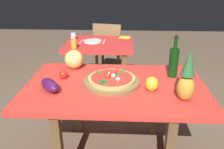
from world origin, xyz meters
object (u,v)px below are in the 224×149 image
at_px(bell_pepper, 152,84).
at_px(display_table, 115,94).
at_px(eggplant, 50,85).
at_px(wine_bottle, 174,62).
at_px(dining_chair, 109,47).
at_px(tomato_near_board, 63,75).
at_px(pineapple_left, 187,79).
at_px(tomato_at_corner, 189,71).
at_px(drinking_glass_juice, 74,44).
at_px(knife_utensil, 104,42).
at_px(pizza, 112,78).
at_px(drinking_glass_water, 73,36).
at_px(background_table, 100,52).
at_px(pizza_board, 112,82).
at_px(melon, 74,59).
at_px(fork_utensil, 82,41).
at_px(dinner_plate, 93,41).
at_px(napkin_folded, 125,37).

bearing_deg(bell_pepper, display_table, 163.02).
bearing_deg(eggplant, wine_bottle, 18.25).
height_order(dining_chair, tomato_near_board, dining_chair).
bearing_deg(pineapple_left, tomato_near_board, 161.35).
bearing_deg(pineapple_left, wine_bottle, 91.02).
bearing_deg(tomato_at_corner, drinking_glass_juice, 148.45).
bearing_deg(eggplant, knife_utensil, 77.90).
distance_m(tomato_at_corner, knife_utensil, 1.25).
distance_m(pizza, wine_bottle, 0.52).
height_order(tomato_near_board, drinking_glass_water, drinking_glass_water).
xyz_separation_m(background_table, pizza, (0.21, -1.13, 0.17)).
bearing_deg(pizza_board, background_table, 100.41).
distance_m(melon, bell_pepper, 0.75).
height_order(pineapple_left, fork_utensil, pineapple_left).
bearing_deg(dinner_plate, background_table, -17.46).
height_order(pineapple_left, drinking_glass_juice, pineapple_left).
height_order(pizza, eggplant, eggplant).
bearing_deg(tomato_near_board, dining_chair, 81.03).
distance_m(wine_bottle, melon, 0.85).
relative_size(display_table, pineapple_left, 3.98).
relative_size(background_table, melon, 4.98).
height_order(drinking_glass_juice, napkin_folded, drinking_glass_juice).
distance_m(drinking_glass_water, napkin_folded, 0.67).
bearing_deg(tomato_near_board, bell_pepper, -13.86).
bearing_deg(bell_pepper, dining_chair, 103.06).
relative_size(tomato_near_board, napkin_folded, 0.48).
bearing_deg(knife_utensil, pineapple_left, -64.64).
distance_m(pineapple_left, dinner_plate, 1.61).
bearing_deg(dining_chair, bell_pepper, 113.66).
xyz_separation_m(dining_chair, eggplant, (-0.31, -1.87, 0.28)).
height_order(melon, knife_utensil, melon).
xyz_separation_m(melon, drinking_glass_water, (-0.20, 0.95, -0.04)).
height_order(drinking_glass_juice, knife_utensil, drinking_glass_juice).
xyz_separation_m(eggplant, tomato_near_board, (0.04, 0.22, -0.01)).
distance_m(pizza, knife_utensil, 1.17).
distance_m(display_table, drinking_glass_water, 1.40).
bearing_deg(tomato_near_board, pizza_board, -9.54).
bearing_deg(tomato_at_corner, napkin_folded, 114.07).
distance_m(pizza, napkin_folded, 1.39).
relative_size(dining_chair, melon, 5.15).
bearing_deg(pizza, pizza_board, -54.58).
bearing_deg(knife_utensil, pizza_board, -82.09).
bearing_deg(knife_utensil, display_table, -80.87).
bearing_deg(wine_bottle, dinner_plate, 127.78).
xyz_separation_m(eggplant, drinking_glass_water, (-0.11, 1.39, 0.00)).
bearing_deg(eggplant, display_table, 15.68).
bearing_deg(pizza, background_table, 100.36).
distance_m(melon, eggplant, 0.45).
bearing_deg(pizza_board, tomato_at_corner, 16.97).
xyz_separation_m(display_table, wine_bottle, (0.46, 0.17, 0.21)).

